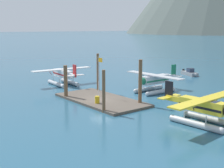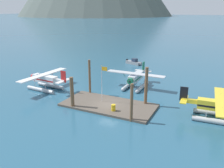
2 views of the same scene
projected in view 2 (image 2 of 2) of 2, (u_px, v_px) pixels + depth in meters
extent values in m
plane|color=#285670|center=(109.00, 106.00, 33.75)|extent=(1200.00, 1200.00, 0.00)
cube|color=brown|center=(109.00, 105.00, 33.71)|extent=(13.31, 6.38, 0.30)
cylinder|color=brown|center=(72.00, 93.00, 32.46)|extent=(0.51, 0.51, 4.51)
cylinder|color=brown|center=(132.00, 103.00, 28.44)|extent=(0.38, 0.38, 4.90)
cylinder|color=brown|center=(90.00, 77.00, 37.61)|extent=(0.37, 0.37, 5.75)
cylinder|color=brown|center=(146.00, 87.00, 33.17)|extent=(0.45, 0.45, 5.69)
cylinder|color=silver|center=(102.00, 84.00, 33.98)|extent=(0.08, 0.08, 5.34)
cube|color=orange|center=(104.00, 69.00, 33.08)|extent=(0.90, 0.03, 0.56)
sphere|color=gold|center=(102.00, 66.00, 33.15)|extent=(0.10, 0.10, 0.10)
cylinder|color=gold|center=(113.00, 108.00, 31.34)|extent=(0.58, 0.58, 0.88)
torus|color=gold|center=(113.00, 108.00, 31.34)|extent=(0.62, 0.62, 0.04)
sphere|color=orange|center=(222.00, 122.00, 28.30)|extent=(0.62, 0.62, 0.62)
cylinder|color=#B7BABF|center=(142.00, 87.00, 41.14)|extent=(0.68, 5.60, 0.64)
sphere|color=#B7BABF|center=(137.00, 92.00, 38.73)|extent=(0.64, 0.64, 0.64)
cylinder|color=#B7BABF|center=(129.00, 85.00, 42.16)|extent=(0.68, 5.60, 0.64)
sphere|color=#B7BABF|center=(123.00, 89.00, 39.76)|extent=(0.64, 0.64, 0.64)
cylinder|color=#B7BABF|center=(140.00, 85.00, 39.90)|extent=(0.10, 0.10, 0.70)
cylinder|color=#B7BABF|center=(145.00, 81.00, 41.96)|extent=(0.10, 0.10, 0.70)
cylinder|color=#B7BABF|center=(127.00, 83.00, 40.93)|extent=(0.10, 0.10, 0.70)
cylinder|color=#B7BABF|center=(131.00, 80.00, 42.99)|extent=(0.10, 0.10, 0.70)
cube|color=silver|center=(136.00, 77.00, 41.16)|extent=(1.27, 4.81, 1.20)
cube|color=#196B47|center=(136.00, 78.00, 41.19)|extent=(1.29, 4.71, 0.24)
cube|color=#283347|center=(134.00, 77.00, 40.13)|extent=(1.06, 1.11, 0.56)
cube|color=silver|center=(135.00, 74.00, 40.69)|extent=(10.41, 1.47, 0.14)
cylinder|color=#196B47|center=(147.00, 77.00, 39.89)|extent=(0.62, 0.08, 0.84)
cylinder|color=#196B47|center=(124.00, 74.00, 41.70)|extent=(0.62, 0.08, 0.84)
cylinder|color=#196B47|center=(130.00, 81.00, 38.84)|extent=(0.96, 0.61, 0.96)
cone|color=black|center=(129.00, 82.00, 38.45)|extent=(0.36, 0.35, 0.36)
cube|color=silver|center=(142.00, 72.00, 43.92)|extent=(0.46, 2.20, 0.56)
cube|color=#196B47|center=(143.00, 67.00, 44.43)|extent=(0.13, 1.00, 1.90)
cube|color=silver|center=(143.00, 71.00, 44.57)|extent=(3.21, 0.82, 0.10)
cylinder|color=#B7BABF|center=(41.00, 90.00, 39.60)|extent=(5.63, 0.98, 0.64)
sphere|color=#B7BABF|center=(29.00, 87.00, 40.91)|extent=(0.64, 0.64, 0.64)
cylinder|color=#B7BABF|center=(51.00, 86.00, 41.68)|extent=(5.63, 0.98, 0.64)
sphere|color=#B7BABF|center=(40.00, 83.00, 42.99)|extent=(0.64, 0.64, 0.64)
cylinder|color=#B7BABF|center=(35.00, 85.00, 39.96)|extent=(0.10, 0.10, 0.70)
cylinder|color=#B7BABF|center=(45.00, 87.00, 38.84)|extent=(0.10, 0.10, 0.70)
cylinder|color=#B7BABF|center=(46.00, 81.00, 42.03)|extent=(0.10, 0.10, 0.70)
cylinder|color=#B7BABF|center=(56.00, 83.00, 40.91)|extent=(0.10, 0.10, 0.70)
cube|color=white|center=(45.00, 79.00, 40.15)|extent=(4.87, 1.53, 1.20)
cube|color=#B21E1E|center=(45.00, 79.00, 40.18)|extent=(4.77, 1.54, 0.24)
cube|color=#283347|center=(40.00, 76.00, 40.55)|extent=(1.16, 1.12, 0.56)
cube|color=white|center=(43.00, 75.00, 40.08)|extent=(2.02, 10.47, 0.14)
cylinder|color=#B21E1E|center=(34.00, 80.00, 38.36)|extent=(0.12, 0.63, 0.84)
cylinder|color=#B21E1E|center=(53.00, 74.00, 42.01)|extent=(0.12, 0.63, 0.84)
cylinder|color=#B21E1E|center=(34.00, 77.00, 41.41)|extent=(0.66, 0.99, 0.96)
cone|color=black|center=(32.00, 76.00, 41.62)|extent=(0.37, 0.38, 0.36)
cube|color=white|center=(59.00, 81.00, 38.60)|extent=(2.22, 0.57, 0.56)
cube|color=#B21E1E|center=(63.00, 77.00, 37.92)|extent=(1.01, 0.18, 1.90)
cube|color=white|center=(63.00, 81.00, 38.19)|extent=(0.99, 3.24, 0.10)
cylinder|color=#B7BABF|center=(216.00, 113.00, 30.63)|extent=(5.63, 1.02, 0.64)
cylinder|color=#B7BABF|center=(216.00, 121.00, 28.42)|extent=(5.63, 1.02, 0.64)
cylinder|color=#B7BABF|center=(207.00, 107.00, 30.85)|extent=(0.10, 0.10, 0.70)
cylinder|color=#B7BABF|center=(206.00, 115.00, 28.64)|extent=(0.10, 0.10, 0.70)
cube|color=yellow|center=(218.00, 105.00, 29.03)|extent=(4.87, 1.56, 1.20)
cube|color=black|center=(218.00, 106.00, 29.06)|extent=(4.78, 1.58, 0.24)
cube|color=yellow|center=(221.00, 101.00, 28.72)|extent=(2.11, 10.47, 0.14)
cylinder|color=black|center=(220.00, 97.00, 30.76)|extent=(0.12, 0.63, 0.84)
cylinder|color=black|center=(221.00, 110.00, 26.88)|extent=(0.12, 0.63, 0.84)
cube|color=yellow|center=(190.00, 101.00, 30.16)|extent=(2.22, 0.59, 0.56)
cube|color=black|center=(184.00, 94.00, 30.22)|extent=(1.01, 0.19, 1.90)
cube|color=yellow|center=(184.00, 99.00, 30.41)|extent=(1.02, 3.25, 0.10)
cube|color=gray|center=(134.00, 63.00, 59.37)|extent=(4.46, 2.84, 0.70)
sphere|color=gray|center=(140.00, 64.00, 57.93)|extent=(0.70, 0.70, 0.70)
cube|color=#283347|center=(135.00, 60.00, 58.93)|extent=(1.50, 1.44, 0.80)
cube|color=black|center=(127.00, 60.00, 60.85)|extent=(0.42, 0.45, 0.80)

